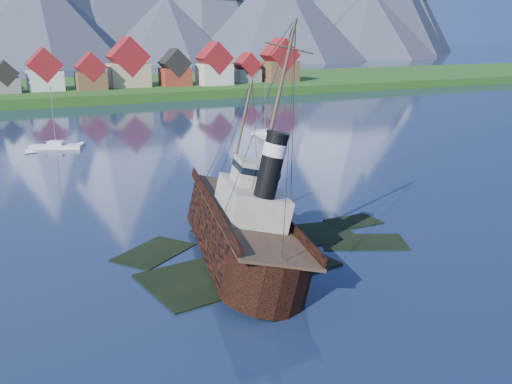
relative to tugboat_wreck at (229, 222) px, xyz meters
name	(u,v)px	position (x,y,z in m)	size (l,w,h in m)	color
ground	(259,258)	(1.88, -3.04, -3.10)	(1400.00, 1400.00, 0.00)	#16233F
shoal	(265,251)	(3.66, -0.89, -3.45)	(31.71, 21.24, 1.14)	black
shore_bank	(47,95)	(1.88, 166.96, -3.10)	(600.00, 80.00, 3.20)	#164614
seawall	(63,107)	(1.88, 128.96, -3.10)	(600.00, 2.50, 2.00)	#3F3D38
tugboat_wreck	(229,222)	(0.00, 0.00, 0.00)	(7.24, 31.22, 24.74)	black
sailboat_c	(56,147)	(-8.70, 63.38, -2.82)	(9.82, 6.20, 12.48)	silver
sailboat_d	(265,136)	(33.17, 56.94, -2.81)	(3.75, 9.59, 12.75)	silver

